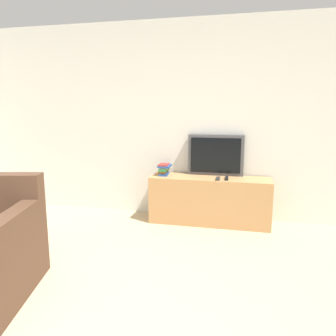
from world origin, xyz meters
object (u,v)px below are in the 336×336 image
(remote_secondary, at_px, (218,179))
(television, at_px, (216,155))
(tv_stand, at_px, (210,200))
(book_stack, at_px, (164,169))
(remote_on_stand, at_px, (227,178))

(remote_secondary, bearing_deg, television, 101.97)
(tv_stand, bearing_deg, book_stack, 178.20)
(book_stack, bearing_deg, television, 12.76)
(tv_stand, bearing_deg, television, 74.13)
(book_stack, bearing_deg, remote_secondary, -9.76)
(tv_stand, bearing_deg, remote_secondary, -44.57)
(book_stack, distance_m, remote_secondary, 0.73)
(television, relative_size, remote_on_stand, 3.99)
(tv_stand, distance_m, remote_secondary, 0.35)
(television, xyz_separation_m, remote_on_stand, (0.16, -0.23, -0.25))
(remote_on_stand, height_order, remote_secondary, same)
(book_stack, relative_size, remote_on_stand, 1.27)
(television, height_order, remote_on_stand, television)
(tv_stand, height_order, book_stack, book_stack)
(tv_stand, distance_m, remote_on_stand, 0.38)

